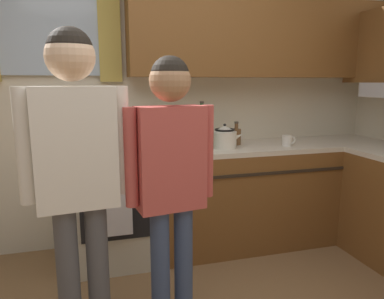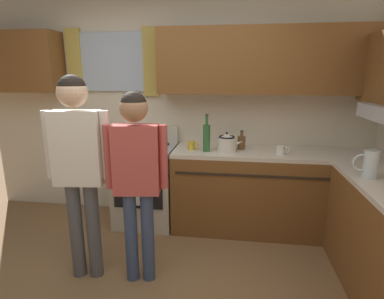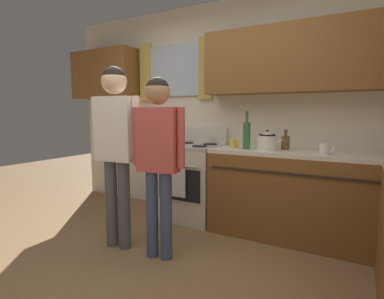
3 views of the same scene
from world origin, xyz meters
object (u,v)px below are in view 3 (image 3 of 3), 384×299
stove_oven (193,180)px  bottle_wine_green (247,135)px  bottle_squat_brown (285,142)px  adult_in_plaid (158,147)px  mug_ceramic_white (325,149)px  stovetop_kettle (267,141)px  mug_mustard_yellow (234,144)px  adult_left (116,136)px

stove_oven → bottle_wine_green: 0.92m
stove_oven → bottle_wine_green: bearing=-8.5°
bottle_squat_brown → adult_in_plaid: adult_in_plaid is taller
mug_ceramic_white → stovetop_kettle: 0.56m
stove_oven → bottle_squat_brown: (1.07, 0.05, 0.51)m
stove_oven → stovetop_kettle: stovetop_kettle is taller
stove_oven → mug_ceramic_white: bearing=-5.5°
bottle_squat_brown → stove_oven: bearing=-177.4°
bottle_wine_green → mug_ceramic_white: size_ratio=3.14×
adult_in_plaid → stove_oven: bearing=103.1°
mug_mustard_yellow → adult_left: size_ratio=0.07×
mug_ceramic_white → bottle_squat_brown: bearing=154.4°
stove_oven → adult_in_plaid: (0.24, -1.04, 0.52)m
bottle_squat_brown → adult_left: size_ratio=0.12×
bottle_squat_brown → adult_left: bearing=-139.6°
mug_mustard_yellow → stovetop_kettle: size_ratio=0.44×
bottle_wine_green → adult_left: size_ratio=0.23×
bottle_squat_brown → mug_ceramic_white: size_ratio=1.63×
bottle_wine_green → adult_left: bearing=-134.4°
bottle_squat_brown → stovetop_kettle: bearing=-141.0°
stove_oven → mug_ceramic_white: stove_oven is taller
bottle_wine_green → adult_in_plaid: 1.04m
stove_oven → stovetop_kettle: (0.91, -0.08, 0.53)m
bottle_squat_brown → mug_ceramic_white: bearing=-25.6°
mug_ceramic_white → adult_left: size_ratio=0.07×
mug_ceramic_white → mug_mustard_yellow: (-0.92, 0.09, -0.00)m
stovetop_kettle → mug_ceramic_white: bearing=-6.6°
bottle_squat_brown → mug_ceramic_white: (0.40, -0.19, -0.03)m
stovetop_kettle → adult_left: adult_left is taller
stove_oven → adult_left: (-0.23, -1.05, 0.60)m
stove_oven → bottle_squat_brown: size_ratio=5.37×
adult_left → stove_oven: bearing=77.8°
mug_mustard_yellow → adult_in_plaid: bearing=-106.6°
bottle_squat_brown → stovetop_kettle: 0.20m
bottle_wine_green → mug_mustard_yellow: (-0.16, 0.05, -0.11)m
stove_oven → stovetop_kettle: bearing=-4.8°
mug_ceramic_white → stovetop_kettle: bearing=173.4°
mug_mustard_yellow → stovetop_kettle: (0.37, -0.02, 0.05)m
adult_left → adult_in_plaid: adult_left is taller
bottle_squat_brown → mug_mustard_yellow: bottle_squat_brown is taller
mug_mustard_yellow → adult_in_plaid: size_ratio=0.08×
mug_ceramic_white → adult_in_plaid: 1.52m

